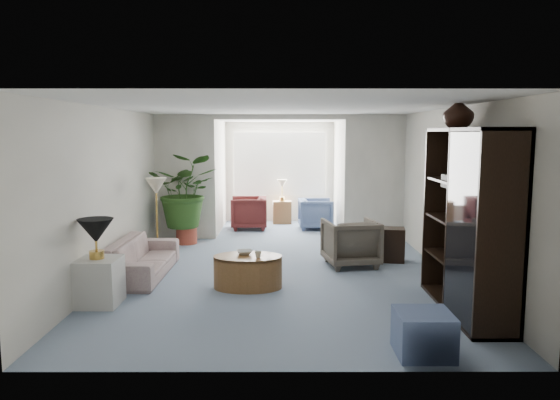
{
  "coord_description": "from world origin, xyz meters",
  "views": [
    {
      "loc": [
        -0.01,
        -7.49,
        2.13
      ],
      "look_at": [
        0.0,
        0.6,
        1.1
      ],
      "focal_mm": 33.74,
      "sensor_mm": 36.0,
      "label": 1
    }
  ],
  "objects_px": {
    "cabinet_urn": "(458,112)",
    "plant_pot": "(187,235)",
    "sofa": "(142,258)",
    "coffee_table": "(248,272)",
    "framed_picture": "(455,164)",
    "sunroom_chair_maroon": "(249,213)",
    "entertainment_cabinet": "(468,221)",
    "coffee_bowl": "(245,252)",
    "ottoman": "(423,334)",
    "sunroom_chair_blue": "(316,214)",
    "coffee_cup": "(258,254)",
    "wingback_chair": "(351,242)",
    "sunroom_table": "(282,212)",
    "side_table_dark": "(390,244)",
    "table_lamp": "(96,231)",
    "floor_lamp": "(156,186)",
    "end_table": "(98,282)"
  },
  "relations": [
    {
      "from": "coffee_table",
      "to": "sunroom_chair_maroon",
      "type": "height_order",
      "value": "sunroom_chair_maroon"
    },
    {
      "from": "side_table_dark",
      "to": "coffee_table",
      "type": "bearing_deg",
      "value": -146.17
    },
    {
      "from": "sofa",
      "to": "sunroom_chair_maroon",
      "type": "xyz_separation_m",
      "value": [
        1.38,
        3.9,
        0.09
      ]
    },
    {
      "from": "sunroom_table",
      "to": "coffee_cup",
      "type": "bearing_deg",
      "value": -93.75
    },
    {
      "from": "sofa",
      "to": "coffee_table",
      "type": "relative_size",
      "value": 1.99
    },
    {
      "from": "coffee_bowl",
      "to": "coffee_cup",
      "type": "xyz_separation_m",
      "value": [
        0.2,
        -0.2,
        0.02
      ]
    },
    {
      "from": "table_lamp",
      "to": "sunroom_chair_maroon",
      "type": "bearing_deg",
      "value": 73.27
    },
    {
      "from": "sofa",
      "to": "coffee_bowl",
      "type": "relative_size",
      "value": 8.41
    },
    {
      "from": "floor_lamp",
      "to": "sunroom_chair_maroon",
      "type": "relative_size",
      "value": 0.45
    },
    {
      "from": "coffee_cup",
      "to": "ottoman",
      "type": "bearing_deg",
      "value": -51.73
    },
    {
      "from": "coffee_cup",
      "to": "sofa",
      "type": "bearing_deg",
      "value": 157.66
    },
    {
      "from": "entertainment_cabinet",
      "to": "sunroom_chair_blue",
      "type": "distance_m",
      "value": 5.7
    },
    {
      "from": "cabinet_urn",
      "to": "sofa",
      "type": "bearing_deg",
      "value": 166.02
    },
    {
      "from": "cabinet_urn",
      "to": "sunroom_table",
      "type": "height_order",
      "value": "cabinet_urn"
    },
    {
      "from": "ottoman",
      "to": "plant_pot",
      "type": "bearing_deg",
      "value": 121.67
    },
    {
      "from": "ottoman",
      "to": "sunroom_chair_maroon",
      "type": "height_order",
      "value": "sunroom_chair_maroon"
    },
    {
      "from": "side_table_dark",
      "to": "ottoman",
      "type": "height_order",
      "value": "side_table_dark"
    },
    {
      "from": "coffee_bowl",
      "to": "wingback_chair",
      "type": "height_order",
      "value": "wingback_chair"
    },
    {
      "from": "sofa",
      "to": "coffee_table",
      "type": "distance_m",
      "value": 1.74
    },
    {
      "from": "coffee_bowl",
      "to": "sunroom_chair_maroon",
      "type": "bearing_deg",
      "value": 92.56
    },
    {
      "from": "sofa",
      "to": "floor_lamp",
      "type": "xyz_separation_m",
      "value": [
        -0.0,
        1.03,
        0.97
      ]
    },
    {
      "from": "sunroom_chair_blue",
      "to": "floor_lamp",
      "type": "bearing_deg",
      "value": 132.89
    },
    {
      "from": "cabinet_urn",
      "to": "plant_pot",
      "type": "relative_size",
      "value": 0.98
    },
    {
      "from": "coffee_cup",
      "to": "sunroom_table",
      "type": "bearing_deg",
      "value": 86.25
    },
    {
      "from": "end_table",
      "to": "sunroom_table",
      "type": "bearing_deg",
      "value": 68.79
    },
    {
      "from": "ottoman",
      "to": "sofa",
      "type": "bearing_deg",
      "value": 140.4
    },
    {
      "from": "framed_picture",
      "to": "ottoman",
      "type": "distance_m",
      "value": 3.12
    },
    {
      "from": "framed_picture",
      "to": "cabinet_urn",
      "type": "xyz_separation_m",
      "value": [
        -0.23,
        -0.74,
        0.69
      ]
    },
    {
      "from": "side_table_dark",
      "to": "entertainment_cabinet",
      "type": "distance_m",
      "value": 2.64
    },
    {
      "from": "sofa",
      "to": "entertainment_cabinet",
      "type": "bearing_deg",
      "value": -109.4
    },
    {
      "from": "sofa",
      "to": "sunroom_chair_maroon",
      "type": "relative_size",
      "value": 2.37
    },
    {
      "from": "floor_lamp",
      "to": "wingback_chair",
      "type": "xyz_separation_m",
      "value": [
        3.22,
        -0.43,
        -0.87
      ]
    },
    {
      "from": "coffee_cup",
      "to": "cabinet_urn",
      "type": "bearing_deg",
      "value": -7.71
    },
    {
      "from": "framed_picture",
      "to": "floor_lamp",
      "type": "distance_m",
      "value": 4.76
    },
    {
      "from": "table_lamp",
      "to": "coffee_bowl",
      "type": "distance_m",
      "value": 2.01
    },
    {
      "from": "table_lamp",
      "to": "cabinet_urn",
      "type": "distance_m",
      "value": 4.74
    },
    {
      "from": "wingback_chair",
      "to": "sunroom_table",
      "type": "height_order",
      "value": "wingback_chair"
    },
    {
      "from": "coffee_table",
      "to": "entertainment_cabinet",
      "type": "xyz_separation_m",
      "value": [
        2.68,
        -0.94,
        0.87
      ]
    },
    {
      "from": "coffee_table",
      "to": "entertainment_cabinet",
      "type": "distance_m",
      "value": 2.97
    },
    {
      "from": "wingback_chair",
      "to": "sofa",
      "type": "bearing_deg",
      "value": 0.56
    },
    {
      "from": "sunroom_chair_blue",
      "to": "framed_picture",
      "type": "bearing_deg",
      "value": -160.55
    },
    {
      "from": "plant_pot",
      "to": "sunroom_chair_maroon",
      "type": "xyz_separation_m",
      "value": [
        1.12,
        1.57,
        0.2
      ]
    },
    {
      "from": "coffee_bowl",
      "to": "coffee_cup",
      "type": "relative_size",
      "value": 2.36
    },
    {
      "from": "sofa",
      "to": "wingback_chair",
      "type": "bearing_deg",
      "value": -78.67
    },
    {
      "from": "framed_picture",
      "to": "sunroom_chair_maroon",
      "type": "height_order",
      "value": "framed_picture"
    },
    {
      "from": "side_table_dark",
      "to": "plant_pot",
      "type": "distance_m",
      "value": 3.92
    },
    {
      "from": "plant_pot",
      "to": "coffee_bowl",
      "type": "bearing_deg",
      "value": -65.22
    },
    {
      "from": "sofa",
      "to": "plant_pot",
      "type": "distance_m",
      "value": 2.34
    },
    {
      "from": "entertainment_cabinet",
      "to": "sunroom_chair_blue",
      "type": "relative_size",
      "value": 2.92
    },
    {
      "from": "sunroom_chair_maroon",
      "to": "sofa",
      "type": "bearing_deg",
      "value": -21.39
    }
  ]
}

